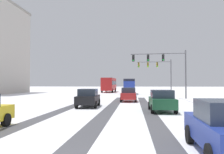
% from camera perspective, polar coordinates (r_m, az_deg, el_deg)
% --- Properties ---
extents(wheel_track_left_lane, '(0.94, 31.05, 0.01)m').
position_cam_1_polar(wheel_track_left_lane, '(19.44, 8.68, -7.78)').
color(wheel_track_left_lane, '#4C4C51').
rests_on(wheel_track_left_lane, ground).
extents(wheel_track_right_lane, '(1.03, 31.05, 0.01)m').
position_cam_1_polar(wheel_track_right_lane, '(19.50, -0.44, -7.78)').
color(wheel_track_right_lane, '#4C4C51').
rests_on(wheel_track_right_lane, ground).
extents(wheel_track_center, '(1.00, 31.05, 0.01)m').
position_cam_1_polar(wheel_track_center, '(20.19, -10.98, -7.54)').
color(wheel_track_center, '#4C4C51').
rests_on(wheel_track_center, ground).
extents(traffic_signal_far_right, '(6.28, 0.57, 6.50)m').
position_cam_1_polar(traffic_signal_far_right, '(43.82, 10.98, 1.97)').
color(traffic_signal_far_right, '#56565B').
rests_on(traffic_signal_far_right, ground).
extents(traffic_signal_near_right, '(7.33, 0.71, 6.50)m').
position_cam_1_polar(traffic_signal_near_right, '(31.96, 12.34, 3.34)').
color(traffic_signal_near_right, '#56565B').
rests_on(traffic_signal_near_right, ground).
extents(car_red_lead, '(1.86, 4.11, 1.62)m').
position_cam_1_polar(car_red_lead, '(27.31, 4.09, -4.29)').
color(car_red_lead, red).
rests_on(car_red_lead, ground).
extents(car_black_second, '(1.95, 4.16, 1.62)m').
position_cam_1_polar(car_black_second, '(21.10, -5.84, -5.08)').
color(car_black_second, black).
rests_on(car_black_second, ground).
extents(car_dark_green_third, '(1.85, 4.11, 1.62)m').
position_cam_1_polar(car_dark_green_third, '(17.98, 12.08, -5.67)').
color(car_dark_green_third, '#194C2D').
rests_on(car_dark_green_third, ground).
extents(bus_oncoming, '(2.79, 11.04, 3.38)m').
position_cam_1_polar(bus_oncoming, '(56.26, -0.70, -1.70)').
color(bus_oncoming, '#B21E1E').
rests_on(bus_oncoming, ground).
extents(box_truck_delivery, '(2.40, 7.44, 3.02)m').
position_cam_1_polar(box_truck_delivery, '(46.68, 4.22, -2.16)').
color(box_truck_delivery, '#233899').
rests_on(box_truck_delivery, ground).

